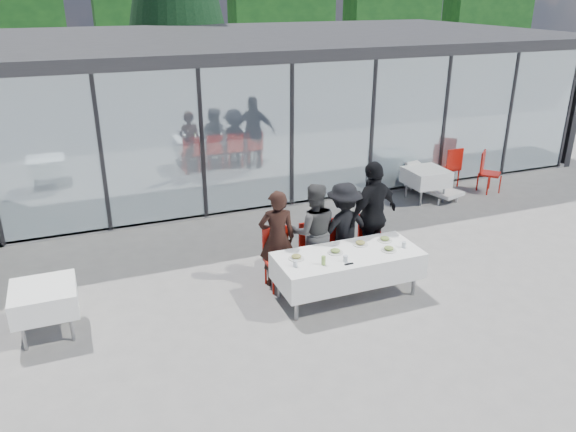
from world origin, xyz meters
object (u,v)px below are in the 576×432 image
object	(u,v)px
diner_chair_d	(372,239)
spare_chair_b	(451,165)
diner_chair_b	(314,249)
plate_c	(360,243)
plate_b	(335,251)
spare_table_right	(426,177)
plate_d	(385,239)
lounger	(429,184)
dining_table	(348,266)
diner_d	(373,216)
plate_a	(296,257)
spare_chair_a	(487,170)
plate_extra	(389,249)
diner_c	(343,229)
juice_bottle	(323,261)
diner_b	(313,232)
diner_a	(277,239)
spare_table_left	(44,299)
diner_chair_c	(344,243)
diner_chair_a	(278,255)
folded_eyeglasses	(349,264)

from	to	relation	value
diner_chair_d	spare_chair_b	size ratio (longest dim) A/B	1.00
diner_chair_b	plate_c	size ratio (longest dim) A/B	4.05
plate_b	spare_table_right	distance (m)	4.95
plate_d	lounger	xyz separation A→B (m)	(3.19, 3.33, -0.52)
dining_table	spare_chair_b	bearing A→B (deg)	38.68
diner_d	plate_a	distance (m)	1.81
spare_chair_a	plate_a	bearing A→B (deg)	-153.25
plate_b	plate_extra	size ratio (longest dim) A/B	1.00
diner_c	plate_d	bearing A→B (deg)	124.03
juice_bottle	diner_c	bearing A→B (deg)	50.14
plate_extra	spare_table_right	distance (m)	4.52
diner_b	spare_chair_a	world-z (taller)	diner_b
diner_chair_b	plate_a	size ratio (longest dim) A/B	4.05
plate_d	spare_table_right	size ratio (longest dim) A/B	0.28
diner_d	spare_chair_b	xyz separation A→B (m)	(3.90, 3.03, -0.41)
diner_a	spare_chair_a	xyz separation A→B (m)	(6.19, 2.43, -0.27)
diner_d	plate_c	distance (m)	0.81
lounger	dining_table	bearing A→B (deg)	-138.23
spare_chair_a	lounger	distance (m)	1.43
diner_chair_d	diner_a	bearing A→B (deg)	179.01
plate_a	diner_chair_b	bearing A→B (deg)	47.79
dining_table	spare_table_right	distance (m)	4.86
diner_d	spare_table_left	world-z (taller)	diner_d
plate_a	plate_extra	distance (m)	1.46
plate_b	plate_d	xyz separation A→B (m)	(0.94, 0.11, 0.00)
diner_b	spare_chair_a	distance (m)	6.07
dining_table	plate_d	size ratio (longest dim) A/B	9.38
spare_chair_a	spare_chair_b	distance (m)	0.82
diner_c	diner_chair_d	size ratio (longest dim) A/B	1.64
diner_c	diner_chair_d	distance (m)	0.61
diner_chair_c	lounger	xyz separation A→B (m)	(3.64, 2.78, -0.28)
diner_a	plate_extra	xyz separation A→B (m)	(1.50, -0.92, -0.04)
diner_chair_a	folded_eyeglasses	distance (m)	1.32
diner_chair_d	lounger	bearing A→B (deg)	41.93
diner_d	spare_table_right	world-z (taller)	diner_d
diner_chair_d	spare_table_right	world-z (taller)	diner_chair_d
plate_d	diner_d	bearing A→B (deg)	80.40
diner_a	diner_chair_d	xyz separation A→B (m)	(1.73, -0.03, -0.27)
diner_d	plate_b	xyz separation A→B (m)	(-1.04, -0.70, -0.17)
diner_chair_a	spare_chair_b	xyz separation A→B (m)	(5.63, 3.06, 0.00)
diner_d	lounger	world-z (taller)	diner_d
diner_chair_b	folded_eyeglasses	xyz separation A→B (m)	(0.08, -1.09, 0.22)
diner_c	plate_b	xyz separation A→B (m)	(-0.49, -0.70, -0.02)
lounger	plate_a	bearing A→B (deg)	-144.40
plate_a	lounger	world-z (taller)	plate_a
diner_d	plate_d	distance (m)	0.62
juice_bottle	folded_eyeglasses	bearing A→B (deg)	-20.10
diner_chair_d	spare_table_left	xyz separation A→B (m)	(-5.22, -0.15, 0.02)
juice_bottle	spare_chair_a	bearing A→B (deg)	30.35
diner_a	spare_table_left	size ratio (longest dim) A/B	1.89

